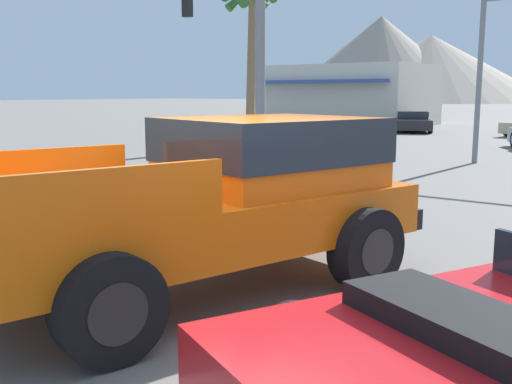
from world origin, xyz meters
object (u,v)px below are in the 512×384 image
Objects in this scene: orange_pickup_truck at (227,192)px; traffic_light_main at (227,32)px; parked_car_dark at (412,121)px; palm_tree_short at (250,18)px.

traffic_light_main reaches higher than orange_pickup_truck.
orange_pickup_truck is 15.72m from traffic_light_main.
traffic_light_main is at bearing 60.87° from parked_car_dark.
palm_tree_short is (-1.44, -12.81, 4.37)m from parked_car_dark.
parked_car_dark is 13.62m from palm_tree_short.
palm_tree_short is at bearing 57.74° from parked_car_dark.
traffic_light_main reaches higher than parked_car_dark.
parked_car_dark is 15.38m from traffic_light_main.
orange_pickup_truck is at bearing 82.66° from parked_car_dark.
orange_pickup_truck is 28.24m from parked_car_dark.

